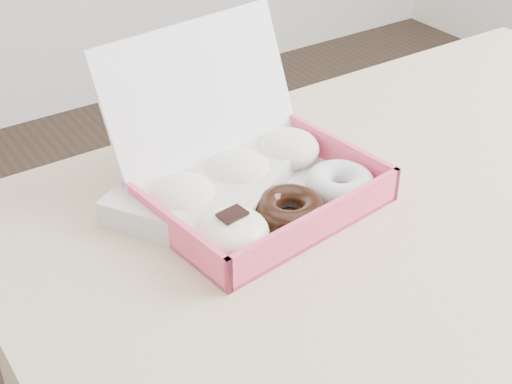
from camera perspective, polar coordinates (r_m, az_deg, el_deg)
table at (r=1.07m, az=14.22°, el=-4.09°), size 1.20×0.80×0.75m
donut_box at (r=0.97m, az=-0.27°, el=0.99°), size 0.34×0.32×0.22m
newspapers at (r=0.99m, az=-4.19°, el=0.46°), size 0.30×0.29×0.04m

